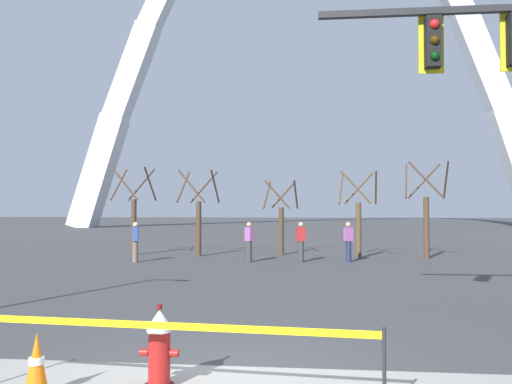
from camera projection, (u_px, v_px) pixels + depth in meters
name	position (u px, v px, depth m)	size (l,w,h in m)	color
ground_plane	(234.00, 372.00, 6.77)	(240.00, 240.00, 0.00)	#3D3D3F
fire_hydrant	(160.00, 349.00, 6.17)	(0.46, 0.48, 0.99)	#5E0F0D
caution_tape_barrier	(165.00, 346.00, 5.67)	(4.65, 0.43, 0.93)	#232326
traffic_cone_by_hydrant	(36.00, 366.00, 5.86)	(0.36, 0.36, 0.73)	black
monument_arch	(301.00, 50.00, 57.66)	(52.68, 2.69, 44.69)	silver
tree_far_left	(134.00, 216.00, 24.11)	(1.86, 1.87, 4.03)	#473323
tree_left_mid	(199.00, 218.00, 23.48)	(1.78, 1.79, 3.85)	#473323
tree_center_left	(281.00, 222.00, 24.13)	(1.60, 1.61, 3.44)	#473323
tree_center_right	(358.00, 219.00, 22.54)	(1.73, 1.74, 3.74)	brown
tree_right_mid	(426.00, 215.00, 22.38)	(1.90, 1.91, 4.13)	#473323
pedestrian_walking_left	(301.00, 242.00, 20.78)	(0.38, 0.29, 1.59)	#38383D
pedestrian_standing_center	(249.00, 242.00, 20.78)	(0.39, 0.38, 1.59)	#38383D
pedestrian_walking_right	(348.00, 242.00, 20.76)	(0.39, 0.32, 1.59)	#232847
pedestrian_near_trees	(135.00, 241.00, 20.80)	(0.28, 0.38, 1.59)	brown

